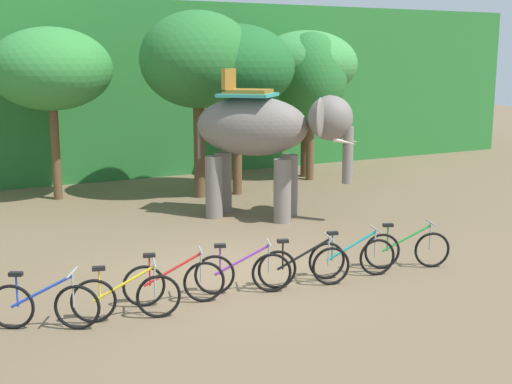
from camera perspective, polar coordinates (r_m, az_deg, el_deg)
ground_plane at (r=13.19m, az=-2.06°, el=-6.72°), size 80.00×80.00×0.00m
foliage_hedge at (r=25.62m, az=-15.53°, el=8.38°), size 36.00×6.00×5.93m
tree_center at (r=20.23m, az=-16.80°, el=9.80°), size 3.44×3.44×4.90m
tree_far_left at (r=19.77m, az=-4.88°, el=10.92°), size 3.32×3.32×5.37m
tree_center_left at (r=20.15m, az=-1.64°, el=10.39°), size 3.40×3.40×5.01m
tree_center_right at (r=22.67m, az=4.63°, el=9.54°), size 2.35×2.35×4.87m
tree_right at (r=23.30m, az=4.25°, el=10.57°), size 3.42×3.42×4.94m
elephant at (r=17.20m, az=0.73°, el=5.03°), size 3.74×3.61×3.78m
bike_blue at (r=10.89m, az=-17.33°, el=-9.03°), size 1.53×0.88×0.92m
bike_yellow at (r=10.94m, az=-10.83°, el=-8.62°), size 1.66×0.63×0.92m
bike_red at (r=11.50m, az=-6.88°, el=-7.50°), size 1.66×0.62×0.92m
bike_purple at (r=11.93m, az=-1.10°, el=-6.72°), size 1.61×0.74×0.92m
bike_black at (r=12.28m, az=4.05°, el=-6.22°), size 1.66×0.63×0.92m
bike_teal at (r=12.91m, az=8.04°, el=-5.44°), size 1.67×0.60×0.92m
bike_green at (r=13.64m, az=12.53°, el=-4.68°), size 1.60×0.76×0.92m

